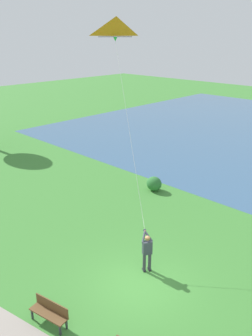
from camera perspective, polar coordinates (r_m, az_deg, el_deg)
ground_plane at (r=15.15m, az=2.12°, el=-18.39°), size 120.00×120.00×0.00m
person_kite_flyer at (r=15.28m, az=3.45°, el=-13.14°), size 0.53×0.62×1.83m
flying_kite at (r=18.01m, az=-1.56°, el=21.60°), size 3.63×5.08×8.64m
park_bench_far_walkway at (r=13.52m, az=-12.31°, el=-21.84°), size 0.73×1.56×0.88m
lakeside_shrub at (r=22.98m, az=4.60°, el=-2.56°), size 0.91×1.03×0.95m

